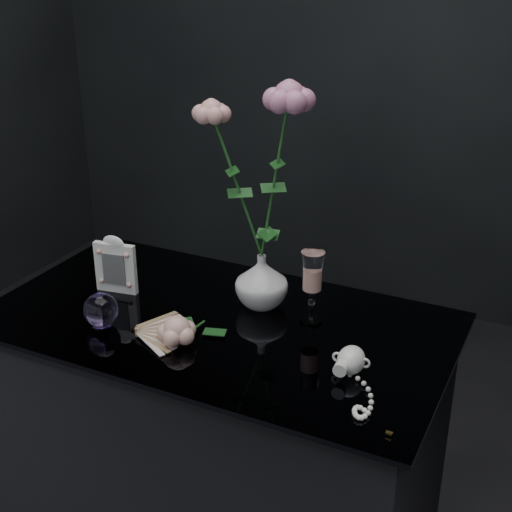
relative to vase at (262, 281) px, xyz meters
The scene contains 9 objects.
table 0.46m from the vase, 119.71° to the right, with size 1.05×0.58×0.76m.
vase is the anchor object (origin of this frame).
wine_glass 0.14m from the vase, ahead, with size 0.05×0.05×0.17m, color white, non-canonical shape.
picture_frame 0.36m from the vase, 165.76° to the right, with size 0.11×0.08×0.15m, color white, non-canonical shape.
paperweight 0.37m from the vase, 139.16° to the right, with size 0.08×0.08×0.08m, color #A784D7, non-canonical shape.
paper_fan 0.31m from the vase, 126.63° to the right, with size 0.22×0.17×0.02m, color beige, non-canonical shape.
loose_rose 0.25m from the vase, 110.51° to the right, with size 0.14×0.19×0.06m, color #F8B2A0, non-canonical shape.
pearl_jar 0.33m from the vase, 31.66° to the right, with size 0.19×0.20×0.06m, color white, non-canonical shape.
roses 0.28m from the vase, 169.38° to the right, with size 0.24×0.13×0.45m.
Camera 1 is at (0.70, -1.19, 1.56)m, focal length 50.00 mm.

